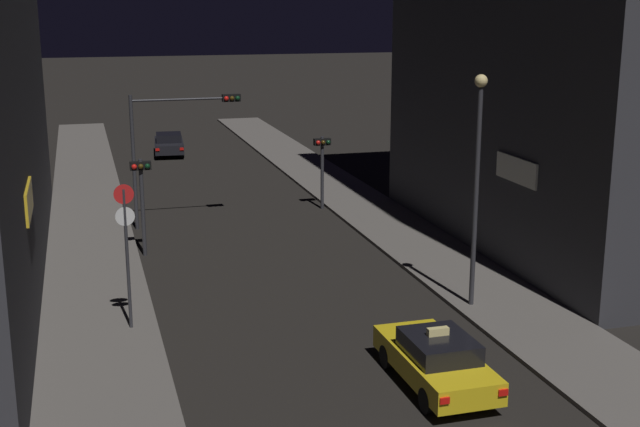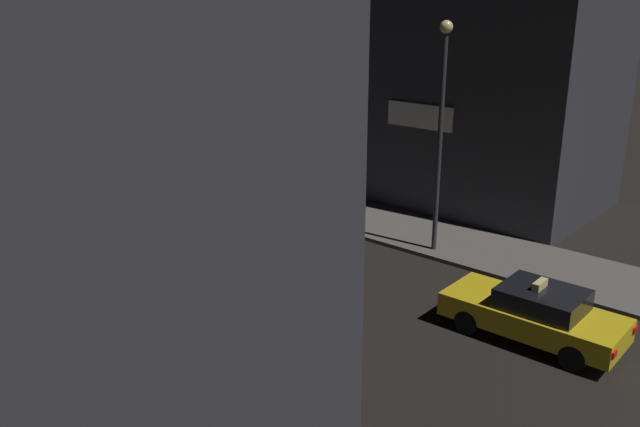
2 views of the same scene
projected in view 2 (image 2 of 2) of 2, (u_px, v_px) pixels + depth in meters
sidewalk_right at (154, 162)px, 34.04m from camera, size 3.47×60.14×0.13m
taxi at (535, 313)px, 16.79m from camera, size 1.85×4.46×1.62m
traffic_light_overhead at (1, 114)px, 23.67m from camera, size 4.79×0.42×5.86m
traffic_light_left_kerb at (14, 187)px, 20.31m from camera, size 0.80×0.42×3.83m
traffic_light_right_kerb at (149, 127)px, 30.17m from camera, size 0.80×0.42×3.50m
sign_pole_left at (139, 262)px, 14.62m from camera, size 0.58×0.10×4.40m
street_lamp_near_block at (441, 116)px, 21.15m from camera, size 0.40×0.40×7.39m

